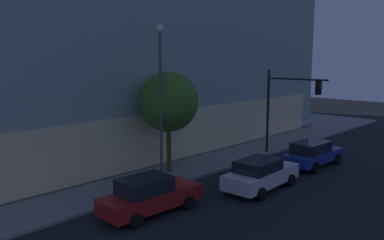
{
  "coord_description": "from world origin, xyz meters",
  "views": [
    {
      "loc": [
        -4.72,
        -9.4,
        6.82
      ],
      "look_at": [
        8.66,
        3.34,
        3.93
      ],
      "focal_mm": 37.34,
      "sensor_mm": 36.0,
      "label": 1
    }
  ],
  "objects_px": {
    "modern_building": "(62,34)",
    "sidewalk_tree": "(169,102)",
    "street_lamp_sidewalk": "(161,85)",
    "car_red": "(149,195)",
    "traffic_light_far_corner": "(286,99)",
    "car_blue": "(313,153)",
    "car_white": "(261,174)"
  },
  "relations": [
    {
      "from": "car_blue",
      "to": "street_lamp_sidewalk",
      "type": "bearing_deg",
      "value": 153.1
    },
    {
      "from": "modern_building",
      "to": "street_lamp_sidewalk",
      "type": "xyz_separation_m",
      "value": [
        -4.49,
        -18.4,
        -3.58
      ]
    },
    {
      "from": "car_white",
      "to": "traffic_light_far_corner",
      "type": "bearing_deg",
      "value": 21.47
    },
    {
      "from": "car_white",
      "to": "car_red",
      "type": "bearing_deg",
      "value": 164.46
    },
    {
      "from": "modern_building",
      "to": "car_blue",
      "type": "distance_m",
      "value": 24.64
    },
    {
      "from": "modern_building",
      "to": "traffic_light_far_corner",
      "type": "height_order",
      "value": "modern_building"
    },
    {
      "from": "car_red",
      "to": "street_lamp_sidewalk",
      "type": "bearing_deg",
      "value": 41.03
    },
    {
      "from": "street_lamp_sidewalk",
      "to": "sidewalk_tree",
      "type": "distance_m",
      "value": 1.96
    },
    {
      "from": "modern_building",
      "to": "street_lamp_sidewalk",
      "type": "bearing_deg",
      "value": -103.71
    },
    {
      "from": "traffic_light_far_corner",
      "to": "car_blue",
      "type": "bearing_deg",
      "value": -112.83
    },
    {
      "from": "car_white",
      "to": "car_blue",
      "type": "xyz_separation_m",
      "value": [
        6.03,
        0.16,
        0.01
      ]
    },
    {
      "from": "modern_building",
      "to": "car_blue",
      "type": "bearing_deg",
      "value": -79.31
    },
    {
      "from": "traffic_light_far_corner",
      "to": "car_blue",
      "type": "relative_size",
      "value": 1.21
    },
    {
      "from": "street_lamp_sidewalk",
      "to": "car_white",
      "type": "relative_size",
      "value": 1.73
    },
    {
      "from": "car_red",
      "to": "modern_building",
      "type": "bearing_deg",
      "value": 69.8
    },
    {
      "from": "modern_building",
      "to": "traffic_light_far_corner",
      "type": "relative_size",
      "value": 6.08
    },
    {
      "from": "car_white",
      "to": "sidewalk_tree",
      "type": "bearing_deg",
      "value": 104.17
    },
    {
      "from": "sidewalk_tree",
      "to": "car_red",
      "type": "bearing_deg",
      "value": -141.34
    },
    {
      "from": "car_red",
      "to": "car_blue",
      "type": "height_order",
      "value": "car_red"
    },
    {
      "from": "modern_building",
      "to": "sidewalk_tree",
      "type": "xyz_separation_m",
      "value": [
        -3.1,
        -17.52,
        -4.67
      ]
    },
    {
      "from": "street_lamp_sidewalk",
      "to": "car_red",
      "type": "xyz_separation_m",
      "value": [
        -3.35,
        -2.92,
        -4.54
      ]
    },
    {
      "from": "car_red",
      "to": "car_blue",
      "type": "relative_size",
      "value": 0.99
    },
    {
      "from": "street_lamp_sidewalk",
      "to": "car_red",
      "type": "bearing_deg",
      "value": -138.97
    },
    {
      "from": "street_lamp_sidewalk",
      "to": "sidewalk_tree",
      "type": "height_order",
      "value": "street_lamp_sidewalk"
    },
    {
      "from": "traffic_light_far_corner",
      "to": "street_lamp_sidewalk",
      "type": "distance_m",
      "value": 10.18
    },
    {
      "from": "modern_building",
      "to": "traffic_light_far_corner",
      "type": "bearing_deg",
      "value": -74.94
    },
    {
      "from": "street_lamp_sidewalk",
      "to": "car_blue",
      "type": "xyz_separation_m",
      "value": [
        8.8,
        -4.47,
        -4.54
      ]
    },
    {
      "from": "car_red",
      "to": "sidewalk_tree",
      "type": "bearing_deg",
      "value": 38.66
    },
    {
      "from": "car_white",
      "to": "car_blue",
      "type": "height_order",
      "value": "car_white"
    },
    {
      "from": "traffic_light_far_corner",
      "to": "sidewalk_tree",
      "type": "height_order",
      "value": "sidewalk_tree"
    },
    {
      "from": "traffic_light_far_corner",
      "to": "street_lamp_sidewalk",
      "type": "relative_size",
      "value": 0.7
    },
    {
      "from": "traffic_light_far_corner",
      "to": "car_blue",
      "type": "xyz_separation_m",
      "value": [
        -1.12,
        -2.66,
        -3.15
      ]
    }
  ]
}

